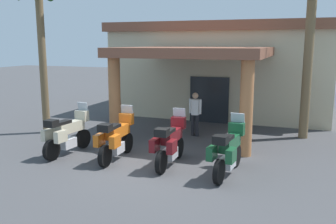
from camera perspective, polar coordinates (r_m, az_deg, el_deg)
The scene contains 9 objects.
ground_plane at distance 11.08m, azimuth -2.42°, elevation -8.35°, with size 80.00×80.00×0.00m, color #424244.
motel_building at distance 19.59m, azimuth 8.54°, elevation 6.82°, with size 10.90×11.33×4.60m.
motorcycle_cream at distance 12.47m, azimuth -15.36°, elevation -3.22°, with size 0.73×2.21×1.61m.
motorcycle_orange at distance 11.59m, azimuth -8.05°, elevation -3.99°, with size 0.72×2.21×1.61m.
motorcycle_maroon at distance 10.92m, azimuth 0.34°, elevation -4.78°, with size 0.71×2.21×1.61m.
motorcycle_green at distance 10.27m, azimuth 9.30°, elevation -5.93°, with size 0.74×2.21×1.61m.
pedestrian at distance 14.38m, azimuth 4.23°, elevation 0.15°, with size 0.52×0.32×1.72m.
palm_tree_near_portico at distance 14.82m, azimuth 21.32°, elevation 14.94°, with size 2.63×2.74×6.68m.
palm_tree_roadside at distance 15.55m, azimuth -19.35°, elevation 15.06°, with size 2.26×2.31×6.37m.
Camera 1 is at (4.15, -9.62, 3.59)m, focal length 39.33 mm.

